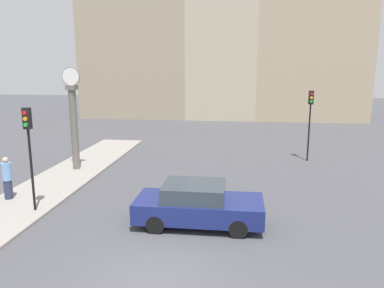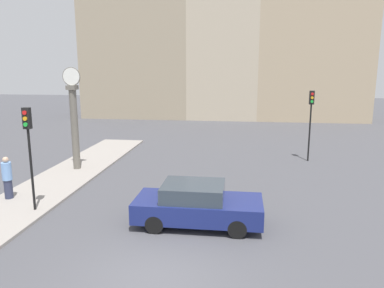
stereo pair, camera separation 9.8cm
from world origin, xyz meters
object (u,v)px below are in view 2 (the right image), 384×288
Objects in this scene: street_clock at (74,121)px; traffic_light_near at (29,138)px; sedan_car at (197,204)px; traffic_light_far at (311,111)px; pedestrian_blue_stripe at (7,178)px.

traffic_light_near is at bearing -80.89° from street_clock.
traffic_light_near is (-6.12, 0.32, 2.10)m from sedan_car.
sedan_car is 1.13× the size of traffic_light_near.
sedan_car is 0.83× the size of street_clock.
sedan_car is at bearing -2.97° from traffic_light_near.
sedan_car is at bearing -40.48° from street_clock.
street_clock reaches higher than sedan_car.
sedan_car is at bearing -118.63° from traffic_light_far.
street_clock is (-12.32, -3.68, -0.25)m from traffic_light_far.
pedestrian_blue_stripe is (-0.78, -4.67, -1.65)m from street_clock.
traffic_light_near is 2.72m from pedestrian_blue_stripe.
traffic_light_far is (5.29, 9.68, 2.13)m from sedan_car.
traffic_light_far is at bearing 39.38° from traffic_light_near.
sedan_car is 6.48m from traffic_light_near.
traffic_light_near is at bearing -140.62° from traffic_light_far.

